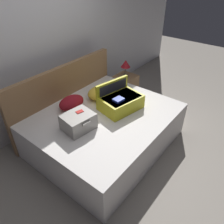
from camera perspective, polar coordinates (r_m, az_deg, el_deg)
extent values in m
plane|color=gray|center=(3.38, 3.73, -10.88)|extent=(12.00, 12.00, 0.00)
cube|color=silver|center=(3.72, -17.50, 15.82)|extent=(8.00, 0.10, 2.60)
cube|color=silver|center=(3.37, -1.66, -4.55)|extent=(2.05, 1.65, 0.56)
cube|color=olive|center=(3.74, -11.99, 3.87)|extent=(2.09, 0.08, 1.08)
cube|color=gold|center=(3.27, 2.45, 2.34)|extent=(0.66, 0.50, 0.21)
cube|color=#28282D|center=(3.25, 2.47, 2.80)|extent=(0.58, 0.44, 0.15)
cube|color=#1E33A5|center=(3.12, 1.69, 3.16)|extent=(0.16, 0.14, 0.04)
cube|color=gold|center=(3.36, 0.03, 5.15)|extent=(0.59, 0.16, 0.39)
cube|color=#28282D|center=(3.34, 0.32, 4.98)|extent=(0.50, 0.11, 0.33)
cube|color=gray|center=(2.93, -8.69, -2.80)|extent=(0.43, 0.38, 0.18)
cube|color=#28282D|center=(2.92, -8.73, -2.38)|extent=(0.38, 0.33, 0.12)
cube|color=#1E33A5|center=(2.82, -9.49, -2.15)|extent=(0.15, 0.13, 0.03)
cube|color=#B21E19|center=(2.92, -8.33, -0.29)|extent=(0.11, 0.08, 0.06)
cube|color=gray|center=(2.87, -8.88, -1.06)|extent=(0.43, 0.38, 0.04)
cube|color=gray|center=(2.76, -6.66, -2.99)|extent=(0.12, 0.04, 0.02)
ellipsoid|color=maroon|center=(3.35, -10.43, 2.43)|extent=(0.43, 0.31, 0.20)
ellipsoid|color=gold|center=(3.55, -3.16, 5.01)|extent=(0.47, 0.39, 0.20)
cube|color=olive|center=(4.54, 3.32, 6.30)|extent=(0.44, 0.40, 0.51)
cylinder|color=#3F3833|center=(4.42, 3.43, 9.27)|extent=(0.13, 0.13, 0.01)
cylinder|color=#4C443D|center=(4.38, 3.47, 10.45)|extent=(0.02, 0.02, 0.18)
cone|color=maroon|center=(4.32, 3.55, 12.40)|extent=(0.18, 0.18, 0.14)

